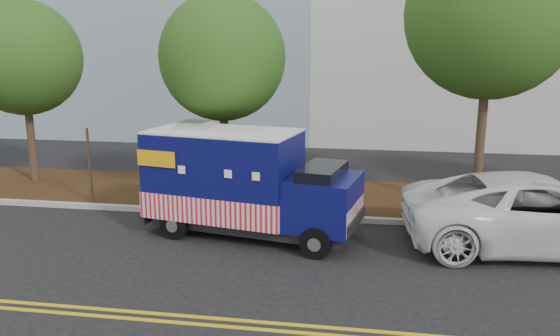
# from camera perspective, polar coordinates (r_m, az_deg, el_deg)

# --- Properties ---
(ground) EXTENTS (120.00, 120.00, 0.00)m
(ground) POSITION_cam_1_polar(r_m,az_deg,el_deg) (14.71, -9.85, -6.43)
(ground) COLOR black
(ground) RESTS_ON ground
(curb) EXTENTS (120.00, 0.18, 0.15)m
(curb) POSITION_cam_1_polar(r_m,az_deg,el_deg) (15.94, -8.23, -4.54)
(curb) COLOR #9E9E99
(curb) RESTS_ON ground
(mulch_strip) EXTENTS (120.00, 4.00, 0.15)m
(mulch_strip) POSITION_cam_1_polar(r_m,az_deg,el_deg) (17.87, -6.24, -2.55)
(mulch_strip) COLOR black
(mulch_strip) RESTS_ON ground
(centerline_near) EXTENTS (120.00, 0.10, 0.01)m
(centerline_near) POSITION_cam_1_polar(r_m,az_deg,el_deg) (10.93, -17.60, -13.93)
(centerline_near) COLOR gold
(centerline_near) RESTS_ON ground
(centerline_far) EXTENTS (120.00, 0.10, 0.01)m
(centerline_far) POSITION_cam_1_polar(r_m,az_deg,el_deg) (10.74, -18.21, -14.49)
(centerline_far) COLOR gold
(centerline_far) RESTS_ON ground
(tree_a) EXTENTS (3.82, 3.82, 6.26)m
(tree_a) POSITION_cam_1_polar(r_m,az_deg,el_deg) (20.34, -25.28, 10.37)
(tree_a) COLOR #38281C
(tree_a) RESTS_ON ground
(tree_b) EXTENTS (3.73, 3.73, 6.28)m
(tree_b) POSITION_cam_1_polar(r_m,az_deg,el_deg) (16.37, -6.03, 11.39)
(tree_b) COLOR #38281C
(tree_b) RESTS_ON ground
(tree_c) EXTENTS (4.64, 4.64, 7.91)m
(tree_c) POSITION_cam_1_polar(r_m,az_deg,el_deg) (16.38, 21.17, 14.75)
(tree_c) COLOR #38281C
(tree_c) RESTS_ON ground
(sign_post) EXTENTS (0.06, 0.06, 2.40)m
(sign_post) POSITION_cam_1_polar(r_m,az_deg,el_deg) (17.14, -19.25, -0.01)
(sign_post) COLOR #473828
(sign_post) RESTS_ON ground
(food_truck) EXTENTS (5.72, 2.99, 2.87)m
(food_truck) POSITION_cam_1_polar(r_m,az_deg,el_deg) (13.89, -4.05, -1.82)
(food_truck) COLOR black
(food_truck) RESTS_ON ground
(white_car) EXTENTS (6.59, 3.39, 1.78)m
(white_car) POSITION_cam_1_polar(r_m,az_deg,el_deg) (14.40, 25.54, -4.25)
(white_car) COLOR white
(white_car) RESTS_ON ground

